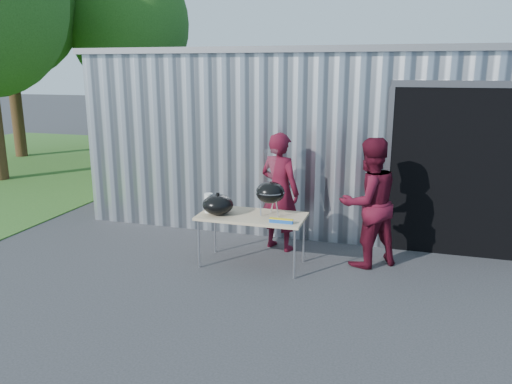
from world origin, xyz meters
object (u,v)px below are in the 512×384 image
(kettle_grill, at_px, (270,186))
(person_cook, at_px, (280,192))
(folding_table, at_px, (252,218))
(person_bystander, at_px, (369,203))

(kettle_grill, distance_m, person_cook, 0.76)
(folding_table, bearing_deg, kettle_grill, 15.80)
(folding_table, height_order, person_cook, person_cook)
(kettle_grill, relative_size, person_cook, 0.51)
(kettle_grill, bearing_deg, person_bystander, 17.73)
(kettle_grill, xyz_separation_m, person_bystander, (1.32, 0.42, -0.25))
(person_cook, relative_size, person_bystander, 0.99)
(folding_table, xyz_separation_m, person_cook, (0.21, 0.78, 0.21))
(kettle_grill, bearing_deg, folding_table, -164.20)
(folding_table, distance_m, kettle_grill, 0.53)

